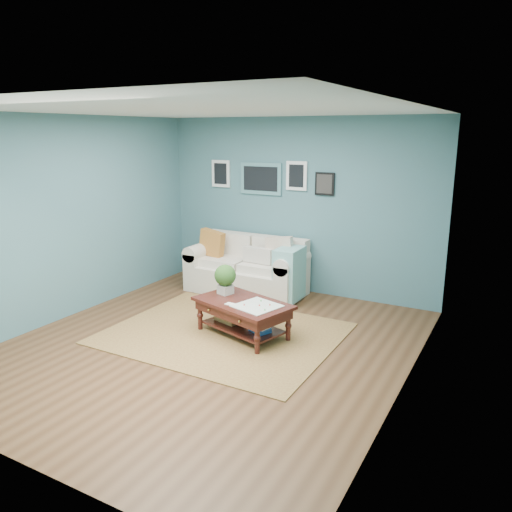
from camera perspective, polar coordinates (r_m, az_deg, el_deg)
The scene contains 4 objects.
room_shell at distance 5.69m, azimuth -5.51°, elevation 2.66°, with size 5.00×5.02×2.70m.
area_rug at distance 6.37m, azimuth -3.75°, elevation -8.80°, with size 2.79×2.23×0.01m, color brown.
loveseat at distance 7.82m, azimuth -0.49°, elevation -1.40°, with size 1.89×0.86×0.97m.
coffee_table at distance 6.23m, azimuth -1.87°, elevation -5.73°, with size 1.33×1.00×0.83m.
Camera 1 is at (3.14, -4.55, 2.48)m, focal length 35.00 mm.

